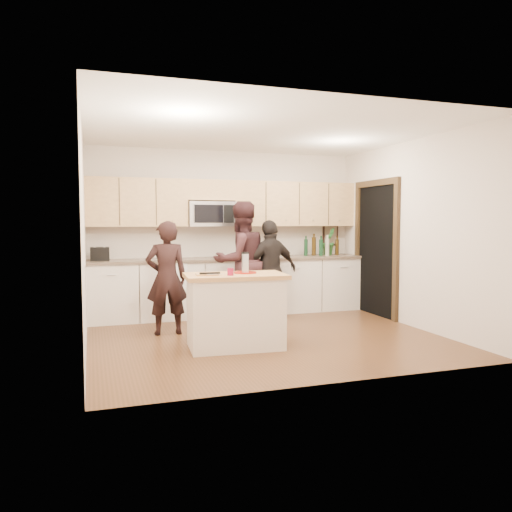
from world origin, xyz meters
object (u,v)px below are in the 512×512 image
object	(u,v)px
toaster	(100,254)
woman_right	(271,270)
woman_left	(167,278)
island	(235,311)
woman_center	(241,261)

from	to	relation	value
toaster	woman_right	size ratio (longest dim) A/B	0.18
woman_left	woman_right	size ratio (longest dim) A/B	0.99
island	toaster	distance (m)	2.65
island	woman_left	bearing A→B (deg)	128.80
woman_center	woman_right	world-z (taller)	woman_center
woman_left	island	bearing A→B (deg)	125.47
island	woman_left	size ratio (longest dim) A/B	0.81
woman_center	island	bearing A→B (deg)	58.07
toaster	woman_center	distance (m)	2.12
island	woman_left	distance (m)	1.24
island	toaster	world-z (taller)	toaster
island	woman_center	distance (m)	1.70
woman_center	woman_right	xyz separation A→B (m)	(0.45, -0.10, -0.14)
woman_right	woman_left	bearing A→B (deg)	2.30
woman_right	toaster	bearing A→B (deg)	-27.47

